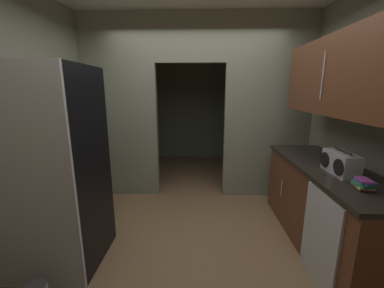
{
  "coord_description": "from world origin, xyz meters",
  "views": [
    {
      "loc": [
        0.04,
        -2.29,
        1.67
      ],
      "look_at": [
        -0.03,
        0.31,
        1.07
      ],
      "focal_mm": 22.37,
      "sensor_mm": 36.0,
      "label": 1
    }
  ],
  "objects_px": {
    "book_stack": "(364,184)",
    "boombox": "(340,163)",
    "dishwasher": "(319,239)",
    "refrigerator": "(55,170)"
  },
  "relations": [
    {
      "from": "boombox",
      "to": "book_stack",
      "type": "relative_size",
      "value": 2.45
    },
    {
      "from": "boombox",
      "to": "refrigerator",
      "type": "bearing_deg",
      "value": -177.8
    },
    {
      "from": "refrigerator",
      "to": "book_stack",
      "type": "relative_size",
      "value": 11.84
    },
    {
      "from": "book_stack",
      "to": "boombox",
      "type": "bearing_deg",
      "value": 87.53
    },
    {
      "from": "refrigerator",
      "to": "boombox",
      "type": "distance_m",
      "value": 2.65
    },
    {
      "from": "dishwasher",
      "to": "boombox",
      "type": "distance_m",
      "value": 0.72
    },
    {
      "from": "book_stack",
      "to": "refrigerator",
      "type": "bearing_deg",
      "value": 174.27
    },
    {
      "from": "refrigerator",
      "to": "dishwasher",
      "type": "bearing_deg",
      "value": -5.42
    },
    {
      "from": "refrigerator",
      "to": "dishwasher",
      "type": "height_order",
      "value": "refrigerator"
    },
    {
      "from": "dishwasher",
      "to": "boombox",
      "type": "relative_size",
      "value": 2.15
    }
  ]
}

